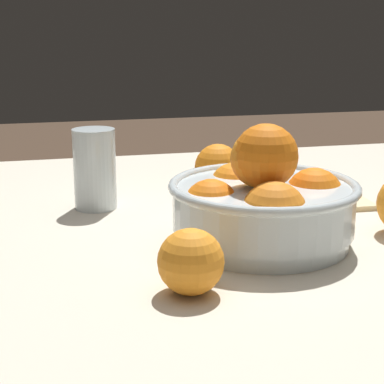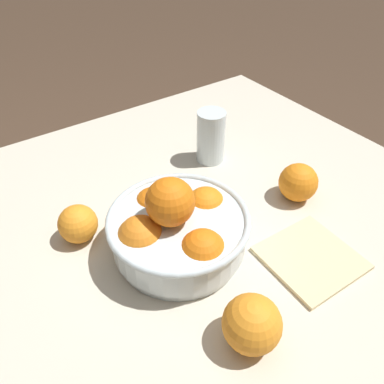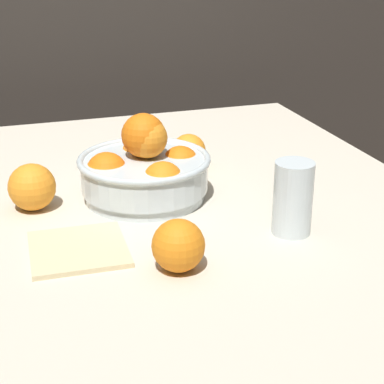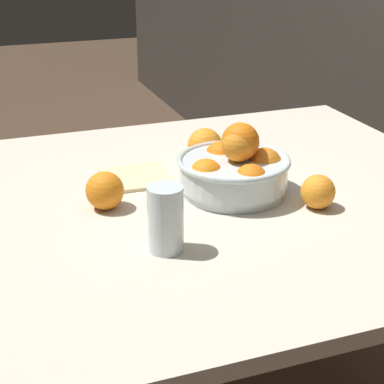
% 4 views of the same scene
% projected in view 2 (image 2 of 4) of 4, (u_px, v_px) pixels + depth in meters
% --- Properties ---
extents(dining_table, '(1.07, 1.15, 0.73)m').
position_uv_depth(dining_table, '(191.00, 272.00, 0.72)').
color(dining_table, beige).
rests_on(dining_table, ground_plane).
extents(fruit_bowl, '(0.24, 0.24, 0.16)m').
position_uv_depth(fruit_bowl, '(177.00, 227.00, 0.63)').
color(fruit_bowl, silver).
rests_on(fruit_bowl, dining_table).
extents(juice_glass, '(0.06, 0.06, 0.12)m').
position_uv_depth(juice_glass, '(211.00, 139.00, 0.85)').
color(juice_glass, '#F4A314').
rests_on(juice_glass, dining_table).
extents(orange_loose_near_bowl, '(0.08, 0.08, 0.08)m').
position_uv_depth(orange_loose_near_bowl, '(298.00, 182.00, 0.75)').
color(orange_loose_near_bowl, orange).
rests_on(orange_loose_near_bowl, dining_table).
extents(orange_loose_front, '(0.07, 0.07, 0.07)m').
position_uv_depth(orange_loose_front, '(78.00, 224.00, 0.67)').
color(orange_loose_front, orange).
rests_on(orange_loose_front, dining_table).
extents(orange_loose_aside, '(0.08, 0.08, 0.08)m').
position_uv_depth(orange_loose_aside, '(252.00, 324.00, 0.51)').
color(orange_loose_aside, orange).
rests_on(orange_loose_aside, dining_table).
extents(napkin, '(0.15, 0.16, 0.01)m').
position_uv_depth(napkin, '(310.00, 258.00, 0.65)').
color(napkin, beige).
rests_on(napkin, dining_table).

